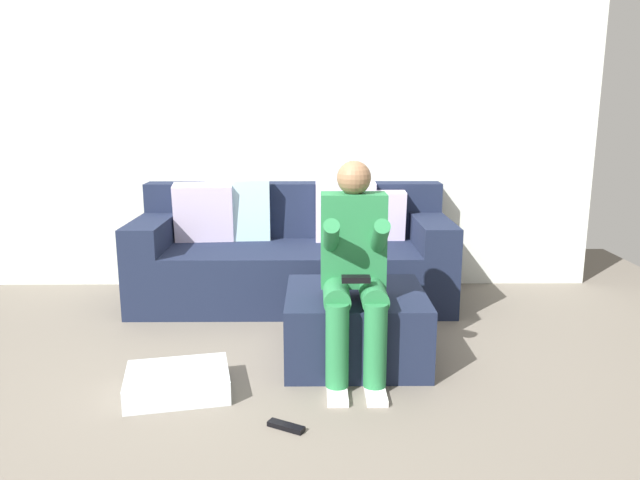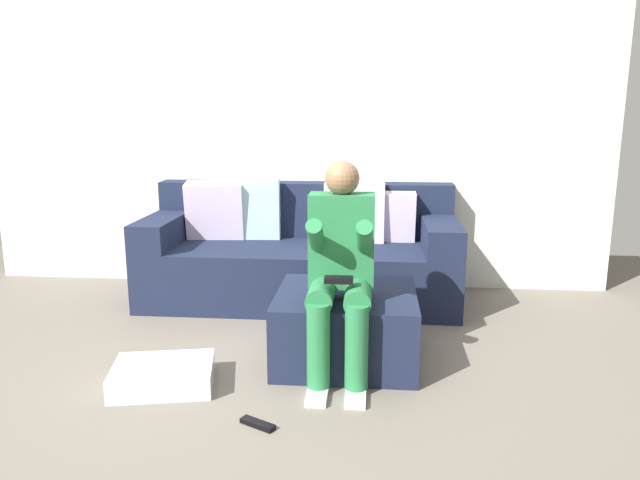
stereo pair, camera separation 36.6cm
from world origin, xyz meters
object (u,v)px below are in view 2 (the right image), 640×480
object	(u,v)px
person_seated	(340,266)
storage_bin	(163,376)
ottoman	(346,326)
couch_sectional	(300,254)
remote_near_ottoman	(258,424)

from	to	relation	value
person_seated	storage_bin	xyz separation A→B (m)	(-0.87, -0.23, -0.53)
ottoman	person_seated	size ratio (longest dim) A/B	0.68
couch_sectional	ottoman	size ratio (longest dim) A/B	2.92
person_seated	storage_bin	bearing A→B (deg)	-165.37
couch_sectional	storage_bin	distance (m)	1.61
ottoman	storage_bin	size ratio (longest dim) A/B	1.54
ottoman	storage_bin	bearing A→B (deg)	-154.97
couch_sectional	ottoman	distance (m)	1.16
storage_bin	person_seated	bearing A→B (deg)	14.63
person_seated	storage_bin	distance (m)	1.05
ottoman	storage_bin	distance (m)	1.00
person_seated	remote_near_ottoman	bearing A→B (deg)	-119.96
person_seated	couch_sectional	bearing A→B (deg)	105.94
couch_sectional	person_seated	size ratio (longest dim) A/B	1.99
couch_sectional	person_seated	distance (m)	1.35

